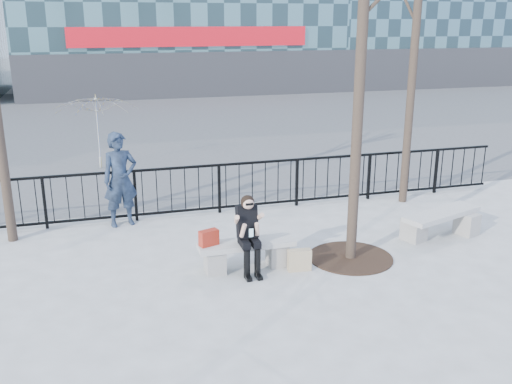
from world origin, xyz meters
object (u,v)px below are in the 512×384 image
object	(u,v)px
bench_second	(441,221)
seated_woman	(249,235)
bench_main	(246,252)
standing_man	(120,180)

from	to	relation	value
bench_second	seated_woman	xyz separation A→B (m)	(-4.03, -0.52, 0.35)
bench_main	bench_second	xyz separation A→B (m)	(4.03, 0.36, 0.02)
bench_main	standing_man	distance (m)	3.45
bench_second	seated_woman	world-z (taller)	seated_woman
bench_second	standing_man	bearing A→B (deg)	138.41
seated_woman	standing_man	world-z (taller)	standing_man
seated_woman	standing_man	size ratio (longest dim) A/B	0.69
bench_main	seated_woman	bearing A→B (deg)	-90.00
bench_main	standing_man	bearing A→B (deg)	124.08
bench_main	standing_man	size ratio (longest dim) A/B	0.85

